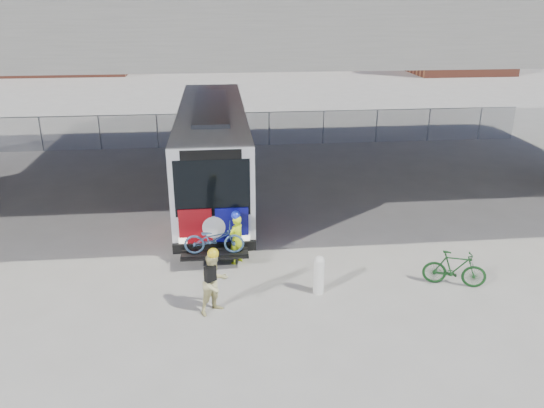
{
  "coord_description": "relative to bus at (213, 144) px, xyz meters",
  "views": [
    {
      "loc": [
        -1.75,
        -16.22,
        7.59
      ],
      "look_at": [
        -0.18,
        -0.98,
        1.6
      ],
      "focal_mm": 35.0,
      "sensor_mm": 36.0,
      "label": 1
    }
  ],
  "objects": [
    {
      "name": "bollard",
      "position": [
        2.82,
        -8.33,
        -1.51
      ],
      "size": [
        0.29,
        0.29,
        1.12
      ],
      "color": "silver",
      "rests_on": "ground"
    },
    {
      "name": "overpass",
      "position": [
        2.0,
        -0.62,
        4.44
      ],
      "size": [
        40.0,
        16.0,
        7.95
      ],
      "color": "#605E59",
      "rests_on": "ground"
    },
    {
      "name": "chainlink_fence",
      "position": [
        2.0,
        7.38,
        -0.68
      ],
      "size": [
        30.0,
        0.06,
        30.0
      ],
      "color": "gray",
      "rests_on": "ground"
    },
    {
      "name": "cyclist_tan",
      "position": [
        -0.0,
        -8.98,
        -1.25
      ],
      "size": [
        1.02,
        0.97,
        1.81
      ],
      "rotation": [
        0.0,
        0.0,
        0.61
      ],
      "color": "#D4CA88",
      "rests_on": "ground"
    },
    {
      "name": "ground",
      "position": [
        2.0,
        -4.62,
        -2.11
      ],
      "size": [
        160.0,
        160.0,
        0.0
      ],
      "primitive_type": "plane",
      "color": "#9E9991",
      "rests_on": "ground"
    },
    {
      "name": "cyclist_hivis",
      "position": [
        0.66,
        -6.32,
        -1.29
      ],
      "size": [
        0.67,
        0.66,
        1.71
      ],
      "rotation": [
        0.0,
        0.0,
        3.9
      ],
      "color": "#D5F519",
      "rests_on": "ground"
    },
    {
      "name": "bike_parked",
      "position": [
        6.67,
        -8.31,
        -1.59
      ],
      "size": [
        1.79,
        1.04,
        1.04
      ],
      "primitive_type": "imported",
      "rotation": [
        0.0,
        0.0,
        1.23
      ],
      "color": "#133D17",
      "rests_on": "ground"
    },
    {
      "name": "brick_buildings",
      "position": [
        3.23,
        43.61,
        3.31
      ],
      "size": [
        54.0,
        22.0,
        12.0
      ],
      "color": "brown",
      "rests_on": "ground"
    },
    {
      "name": "bus",
      "position": [
        0.0,
        0.0,
        0.0
      ],
      "size": [
        2.67,
        12.9,
        3.69
      ],
      "color": "silver",
      "rests_on": "ground"
    }
  ]
}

